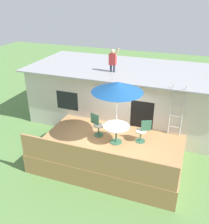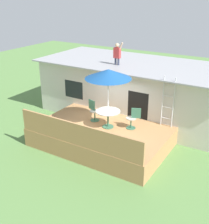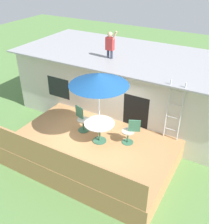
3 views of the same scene
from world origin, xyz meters
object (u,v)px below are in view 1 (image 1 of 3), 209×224
Objects in this scene: patio_chair_right at (143,131)px; step_ladder at (177,111)px; person_figure at (113,59)px; patio_umbrella at (117,87)px; patio_table at (116,129)px; patio_chair_left at (97,125)px.

step_ladder is at bearing -164.15° from patio_chair_right.
patio_chair_right is at bearing -139.42° from step_ladder.
step_ladder is 1.98× the size of person_figure.
patio_table is at bearing 143.13° from patio_umbrella.
step_ladder is at bearing 34.02° from patio_table.
patio_umbrella is (0.00, -0.00, 1.76)m from patio_table.
patio_chair_right is (1.87, 0.15, 0.00)m from patio_chair_left.
patio_umbrella is at bearing -68.22° from person_figure.
patio_chair_right reaches higher than patio_table.
step_ladder is (2.08, 1.41, -1.25)m from patio_umbrella.
patio_table is 0.97m from patio_chair_left.
patio_umbrella is 2.85m from person_figure.
person_figure is 1.21× the size of patio_chair_right.
step_ladder is at bearing -21.36° from person_figure.
patio_umbrella is at bearing -0.00° from patio_chair_right.
patio_table is 0.94× the size of person_figure.
person_figure is at bearing 158.64° from step_ladder.
person_figure is at bearing 110.65° from patio_chair_left.
patio_umbrella reaches higher than patio_table.
patio_table is 0.41× the size of patio_umbrella.
person_figure reaches higher than step_ladder.
patio_umbrella is 2.12m from patio_chair_left.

